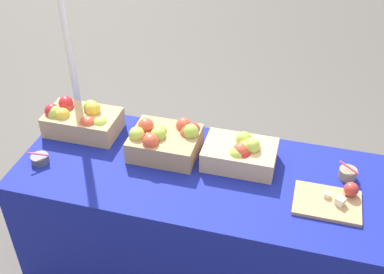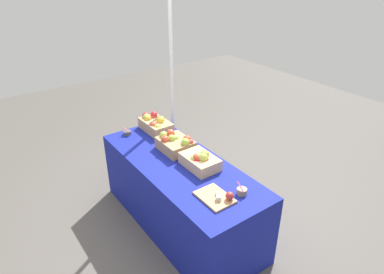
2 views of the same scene
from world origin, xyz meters
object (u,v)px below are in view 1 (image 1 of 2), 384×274
at_px(apple_crate_middle, 165,140).
at_px(sample_bowl_near, 348,173).
at_px(cutting_board_front, 332,200).
at_px(apple_crate_left, 81,120).
at_px(apple_crate_right, 241,153).
at_px(sample_bowl_mid, 40,159).
at_px(tent_pole, 68,40).

bearing_deg(apple_crate_middle, sample_bowl_near, 2.50).
relative_size(cutting_board_front, sample_bowl_near, 2.92).
xyz_separation_m(apple_crate_left, apple_crate_right, (0.91, -0.05, -0.01)).
xyz_separation_m(cutting_board_front, sample_bowl_near, (0.07, 0.20, 0.01)).
distance_m(apple_crate_right, sample_bowl_mid, 1.04).
xyz_separation_m(apple_crate_left, sample_bowl_near, (1.44, -0.02, -0.05)).
bearing_deg(tent_pole, cutting_board_front, -20.67).
height_order(cutting_board_front, sample_bowl_mid, sample_bowl_mid).
height_order(apple_crate_middle, tent_pole, tent_pole).
bearing_deg(apple_crate_right, sample_bowl_mid, -165.82).
bearing_deg(apple_crate_middle, apple_crate_left, 173.55).
relative_size(apple_crate_left, cutting_board_front, 1.30).
bearing_deg(sample_bowl_near, apple_crate_right, -176.08).
height_order(cutting_board_front, sample_bowl_near, sample_bowl_near).
relative_size(apple_crate_left, tent_pole, 0.18).
height_order(apple_crate_right, sample_bowl_mid, apple_crate_right).
relative_size(apple_crate_right, sample_bowl_mid, 3.68).
relative_size(apple_crate_middle, sample_bowl_near, 3.29).
xyz_separation_m(apple_crate_left, apple_crate_middle, (0.50, -0.06, 0.00)).
distance_m(apple_crate_left, apple_crate_right, 0.91).
bearing_deg(sample_bowl_mid, sample_bowl_near, 10.71).
relative_size(apple_crate_right, cutting_board_front, 1.18).
height_order(apple_crate_right, cutting_board_front, apple_crate_right).
height_order(apple_crate_left, cutting_board_front, apple_crate_left).
bearing_deg(cutting_board_front, apple_crate_right, 160.07).
height_order(apple_crate_middle, cutting_board_front, apple_crate_middle).
height_order(cutting_board_front, tent_pole, tent_pole).
distance_m(apple_crate_right, cutting_board_front, 0.49).
bearing_deg(sample_bowl_near, tent_pole, 166.49).
bearing_deg(sample_bowl_mid, tent_pole, 101.20).
height_order(sample_bowl_near, tent_pole, tent_pole).
relative_size(sample_bowl_near, tent_pole, 0.05).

